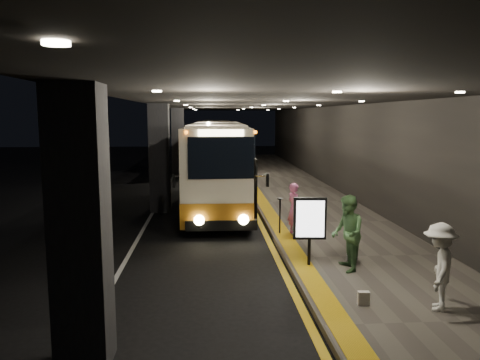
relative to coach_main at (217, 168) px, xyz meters
name	(u,v)px	position (x,y,z in m)	size (l,w,h in m)	color
ground	(195,235)	(-0.87, -4.67, -1.68)	(90.00, 90.00, 0.00)	black
lane_line_white	(156,206)	(-2.67, 0.33, -1.68)	(0.12, 50.00, 0.01)	silver
kerb_stripe_yellow	(251,205)	(1.48, 0.33, -1.68)	(0.18, 50.00, 0.01)	gold
sidewalk	(305,203)	(3.88, 0.33, -1.61)	(4.50, 50.00, 0.15)	#514C44
tactile_strip	(263,202)	(1.98, 0.33, -1.53)	(0.50, 50.00, 0.01)	gold
terminal_wall	(357,137)	(6.13, 0.33, 1.32)	(0.10, 50.00, 6.00)	black
support_columns	(160,158)	(-2.37, -0.67, 0.52)	(0.80, 24.80, 4.40)	black
canopy	(255,99)	(1.63, 0.33, 2.92)	(9.00, 50.00, 0.40)	black
coach_main	(217,168)	(0.00, 0.00, 0.00)	(2.60, 11.32, 3.51)	beige
coach_second	(216,147)	(0.23, 14.43, -0.03)	(2.52, 11.02, 3.45)	beige
passenger_boarding	(294,209)	(2.33, -5.37, -0.71)	(0.60, 0.40, 1.65)	#D865A0
passenger_waiting_green	(347,233)	(2.96, -8.98, -0.60)	(0.91, 0.56, 1.87)	#3E6638
passenger_waiting_white	(439,267)	(4.07, -11.36, -0.67)	(1.11, 0.52, 1.72)	silver
bag_polka	(352,254)	(3.34, -8.19, -1.36)	(0.28, 0.12, 0.34)	black
bag_plain	(364,298)	(2.68, -11.08, -1.39)	(0.22, 0.13, 0.28)	beige
info_sign	(310,220)	(2.13, -8.51, -0.36)	(0.83, 0.18, 1.74)	black
stanchion_post	(280,216)	(1.88, -5.27, -0.97)	(0.05, 0.05, 1.14)	black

